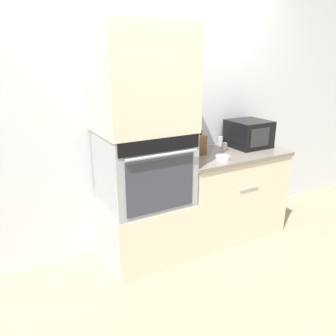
{
  "coord_description": "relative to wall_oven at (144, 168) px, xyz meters",
  "views": [
    {
      "loc": [
        -1.49,
        -2.1,
        1.73
      ],
      "look_at": [
        -0.19,
        0.21,
        0.85
      ],
      "focal_mm": 35.0,
      "sensor_mm": 36.0,
      "label": 1
    }
  ],
  "objects": [
    {
      "name": "knife_block",
      "position": [
        0.62,
        0.1,
        0.1
      ],
      "size": [
        0.1,
        0.14,
        0.23
      ],
      "color": "brown",
      "rests_on": "counter_unit"
    },
    {
      "name": "condiment_jar_far",
      "position": [
        0.94,
        0.11,
        0.04
      ],
      "size": [
        0.06,
        0.06,
        0.07
      ],
      "color": "silver",
      "rests_on": "counter_unit"
    },
    {
      "name": "oven_cabinet_base",
      "position": [
        0.0,
        0.0,
        -0.59
      ],
      "size": [
        0.74,
        0.6,
        0.54
      ],
      "color": "beige",
      "rests_on": "ground_plane"
    },
    {
      "name": "microwave",
      "position": [
        1.23,
        0.08,
        0.15
      ],
      "size": [
        0.38,
        0.38,
        0.27
      ],
      "color": "black",
      "rests_on": "counter_unit"
    },
    {
      "name": "condiment_jar_mid",
      "position": [
        0.76,
        0.18,
        0.06
      ],
      "size": [
        0.05,
        0.05,
        0.09
      ],
      "color": "silver",
      "rests_on": "counter_unit"
    },
    {
      "name": "condiment_jar_near",
      "position": [
        1.01,
        0.26,
        0.06
      ],
      "size": [
        0.05,
        0.05,
        0.09
      ],
      "color": "silver",
      "rests_on": "counter_unit"
    },
    {
      "name": "bowl",
      "position": [
        0.7,
        -0.17,
        0.03
      ],
      "size": [
        0.13,
        0.13,
        0.04
      ],
      "color": "silver",
      "rests_on": "counter_unit"
    },
    {
      "name": "oven_cabinet_upper",
      "position": [
        0.0,
        0.0,
        0.73
      ],
      "size": [
        0.74,
        0.6,
        0.82
      ],
      "color": "beige",
      "rests_on": "wall_oven"
    },
    {
      "name": "wall_back",
      "position": [
        0.37,
        0.33,
        0.39
      ],
      "size": [
        8.0,
        0.05,
        2.5
      ],
      "color": "silver",
      "rests_on": "ground_plane"
    },
    {
      "name": "ground_plane",
      "position": [
        0.37,
        -0.3,
        -0.86
      ],
      "size": [
        12.0,
        12.0,
        0.0
      ],
      "primitive_type": "plane",
      "color": "gray"
    },
    {
      "name": "counter_unit",
      "position": [
        0.92,
        0.0,
        -0.42
      ],
      "size": [
        1.12,
        0.63,
        0.87
      ],
      "color": "beige",
      "rests_on": "ground_plane"
    },
    {
      "name": "wall_oven",
      "position": [
        0.0,
        0.0,
        0.0
      ],
      "size": [
        0.71,
        0.64,
        0.63
      ],
      "color": "#9EA0A5",
      "rests_on": "oven_cabinet_base"
    }
  ]
}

